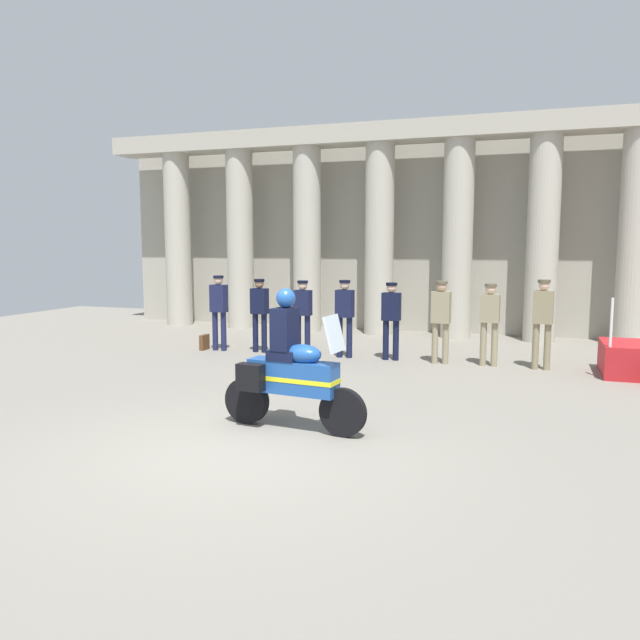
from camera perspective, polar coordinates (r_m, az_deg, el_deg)
The scene contains 12 objects.
ground_plane at distance 7.74m, azimuth -7.88°, elevation -11.79°, with size 28.00×28.00×0.00m, color gray.
colonnade_backdrop at distance 17.76m, azimuth 5.82°, elevation 8.91°, with size 16.45×1.64×5.68m.
officer_in_row_0 at distance 14.72m, azimuth -9.21°, elevation 1.24°, with size 0.40×0.25×1.76m.
officer_in_row_1 at distance 14.37m, azimuth -5.54°, elevation 1.00°, with size 0.40×0.25×1.69m.
officer_in_row_2 at distance 14.01m, azimuth -1.58°, elevation 0.83°, with size 0.40×0.25×1.67m.
officer_in_row_3 at distance 13.63m, azimuth 2.27°, elevation 0.74°, with size 0.40×0.25×1.70m.
officer_in_row_4 at distance 13.41m, azimuth 6.52°, elevation 0.49°, with size 0.40×0.25×1.67m.
officer_in_row_5 at distance 13.14m, azimuth 10.98°, elevation 0.42°, with size 0.40×0.25×1.72m.
officer_in_row_6 at distance 13.11m, azimuth 15.23°, elevation 0.21°, with size 0.40×0.25×1.69m.
officer_in_row_7 at distance 13.04m, azimuth 19.66°, elevation 0.28°, with size 0.40×0.25×1.79m.
motorcycle_with_rider at distance 8.36m, azimuth -2.92°, elevation -4.67°, with size 2.09×0.74×1.90m.
briefcase_on_ground at distance 14.98m, azimuth -10.51°, elevation -2.01°, with size 0.10×0.32×0.36m, color brown.
Camera 1 is at (3.35, -6.52, 2.47)m, focal length 35.05 mm.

